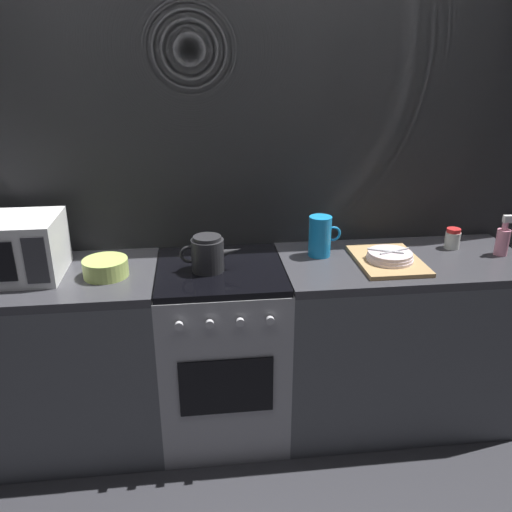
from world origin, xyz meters
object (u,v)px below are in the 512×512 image
(stove_unit, at_px, (222,351))
(pitcher, at_px, (320,236))
(kettle, at_px, (208,254))
(mixing_bowl, at_px, (106,268))
(microwave, at_px, (7,248))
(spray_bottle, at_px, (503,240))
(spice_jar, at_px, (453,239))
(dish_pile, at_px, (389,259))

(stove_unit, xyz_separation_m, pitcher, (0.50, 0.10, 0.55))
(kettle, distance_m, mixing_bowl, 0.46)
(microwave, height_order, pitcher, microwave)
(kettle, relative_size, pitcher, 1.42)
(pitcher, xyz_separation_m, spray_bottle, (0.90, -0.10, -0.02))
(pitcher, height_order, spice_jar, pitcher)
(stove_unit, xyz_separation_m, spice_jar, (1.19, 0.12, 0.50))
(kettle, bearing_deg, dish_pile, -1.16)
(stove_unit, xyz_separation_m, spray_bottle, (1.39, -0.00, 0.53))
(dish_pile, distance_m, spice_jar, 0.43)
(kettle, bearing_deg, spray_bottle, 0.83)
(kettle, distance_m, pitcher, 0.57)
(pitcher, bearing_deg, spice_jar, 1.65)
(kettle, height_order, spice_jar, kettle)
(mixing_bowl, bearing_deg, stove_unit, 3.84)
(dish_pile, relative_size, spray_bottle, 1.97)
(kettle, relative_size, mixing_bowl, 1.42)
(stove_unit, bearing_deg, pitcher, 11.24)
(spray_bottle, bearing_deg, microwave, 179.52)
(pitcher, bearing_deg, kettle, -167.46)
(spice_jar, distance_m, spray_bottle, 0.23)
(mixing_bowl, distance_m, pitcher, 1.02)
(microwave, relative_size, spray_bottle, 2.27)
(spice_jar, bearing_deg, spray_bottle, -31.55)
(kettle, relative_size, dish_pile, 0.71)
(pitcher, distance_m, spice_jar, 0.70)
(kettle, xyz_separation_m, spice_jar, (1.25, 0.14, -0.03))
(dish_pile, xyz_separation_m, spice_jar, (0.39, 0.16, 0.03))
(microwave, height_order, spice_jar, microwave)
(dish_pile, bearing_deg, kettle, 178.84)
(pitcher, distance_m, dish_pile, 0.34)
(kettle, bearing_deg, pitcher, 12.54)
(microwave, xyz_separation_m, kettle, (0.88, -0.04, -0.05))
(dish_pile, height_order, spray_bottle, spray_bottle)
(mixing_bowl, height_order, spray_bottle, spray_bottle)
(mixing_bowl, distance_m, spray_bottle, 1.91)
(microwave, relative_size, pitcher, 2.30)
(microwave, bearing_deg, spice_jar, 2.75)
(spice_jar, bearing_deg, kettle, -173.48)
(spice_jar, relative_size, spray_bottle, 0.52)
(mixing_bowl, xyz_separation_m, spice_jar, (1.71, 0.15, 0.01))
(spice_jar, bearing_deg, microwave, -177.25)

